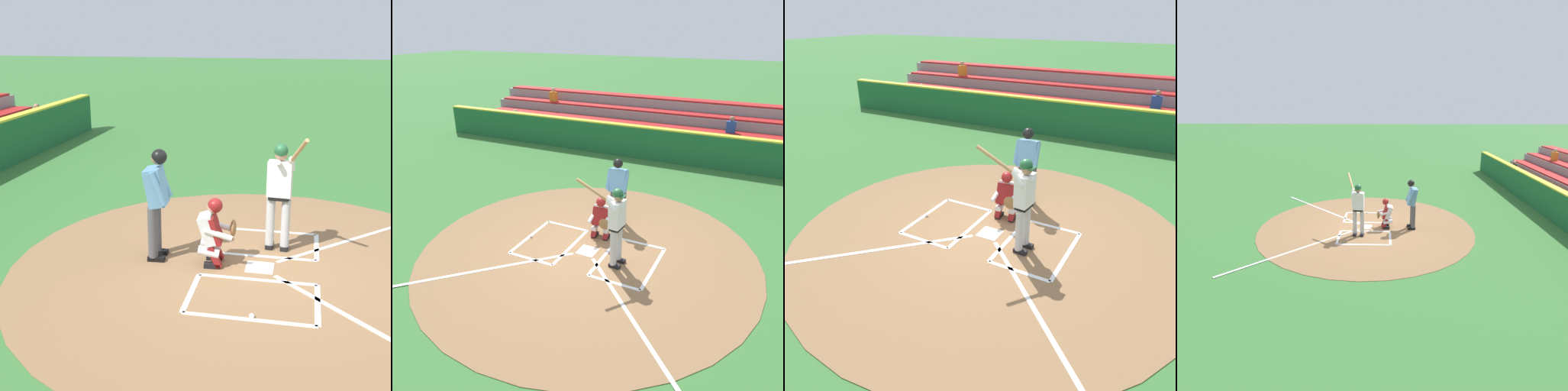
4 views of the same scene
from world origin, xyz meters
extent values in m
plane|color=#387033|center=(0.00, 0.00, 0.00)|extent=(120.00, 120.00, 0.00)
cylinder|color=olive|center=(0.00, 0.00, 0.01)|extent=(8.00, 8.00, 0.01)
cube|color=white|center=(0.00, 0.00, 0.01)|extent=(0.44, 0.44, 0.01)
cube|color=white|center=(-1.05, -0.90, 0.01)|extent=(1.20, 0.08, 0.01)
cube|color=white|center=(-1.05, 0.90, 0.01)|extent=(1.20, 0.08, 0.01)
cube|color=white|center=(-0.45, 0.00, 0.01)|extent=(0.08, 1.80, 0.01)
cube|color=white|center=(-1.65, 0.00, 0.01)|extent=(0.08, 1.80, 0.01)
cube|color=white|center=(1.05, -0.90, 0.01)|extent=(1.20, 0.08, 0.01)
cube|color=white|center=(1.05, 0.90, 0.01)|extent=(1.20, 0.08, 0.01)
cube|color=white|center=(0.45, 0.00, 0.01)|extent=(0.08, 1.80, 0.01)
cube|color=white|center=(1.65, 0.00, 0.01)|extent=(0.08, 1.80, 0.01)
cube|color=white|center=(2.10, 2.10, 0.01)|extent=(3.73, 3.73, 0.01)
cube|color=white|center=(-2.10, 2.10, 0.01)|extent=(3.73, 3.73, 0.01)
cylinder|color=#BCBCBC|center=(-0.83, 0.09, 0.50)|extent=(0.15, 0.15, 0.84)
cube|color=black|center=(-0.87, 0.09, 0.04)|extent=(0.27, 0.14, 0.09)
cylinder|color=#BCBCBC|center=(-0.80, 0.35, 0.50)|extent=(0.15, 0.15, 0.84)
cube|color=black|center=(-0.84, 0.35, 0.04)|extent=(0.27, 0.14, 0.09)
cube|color=black|center=(-0.82, 0.22, 0.97)|extent=(0.25, 0.36, 0.10)
cube|color=white|center=(-0.82, 0.22, 1.28)|extent=(0.27, 0.42, 0.60)
sphere|color=#9E7051|center=(-0.84, 0.22, 1.69)|extent=(0.21, 0.21, 0.21)
sphere|color=#1E512D|center=(-0.82, 0.22, 1.76)|extent=(0.23, 0.23, 0.23)
cube|color=#1E512D|center=(-0.93, 0.23, 1.73)|extent=(0.12, 0.18, 0.02)
cylinder|color=white|center=(-0.77, 0.20, 1.56)|extent=(0.43, 0.13, 0.21)
cylinder|color=white|center=(-0.75, 0.41, 1.56)|extent=(0.27, 0.11, 0.29)
cylinder|color=#AD7F4C|center=(-0.38, 0.51, 1.86)|extent=(0.70, 0.31, 0.53)
cylinder|color=#AD7F4C|center=(-0.70, 0.39, 1.62)|extent=(0.09, 0.10, 0.08)
cube|color=black|center=(-0.17, -0.77, 0.04)|extent=(0.13, 0.27, 0.09)
cube|color=maroon|center=(-0.17, -0.73, 0.20)|extent=(0.13, 0.25, 0.37)
cylinder|color=silver|center=(-0.16, -0.83, 0.28)|extent=(0.17, 0.37, 0.21)
cube|color=black|center=(0.15, -0.75, 0.04)|extent=(0.13, 0.27, 0.09)
cube|color=maroon|center=(0.15, -0.71, 0.20)|extent=(0.13, 0.25, 0.37)
cylinder|color=silver|center=(0.16, -0.81, 0.28)|extent=(0.17, 0.37, 0.21)
cube|color=silver|center=(0.00, -0.83, 0.62)|extent=(0.42, 0.38, 0.52)
cube|color=maroon|center=(-0.01, -0.72, 0.62)|extent=(0.43, 0.24, 0.46)
sphere|color=tan|center=(-0.01, -0.76, 0.99)|extent=(0.21, 0.21, 0.21)
sphere|color=maroon|center=(-0.01, -0.74, 1.01)|extent=(0.24, 0.24, 0.24)
cylinder|color=silver|center=(-0.21, -0.67, 0.60)|extent=(0.12, 0.45, 0.20)
cylinder|color=silver|center=(0.19, -0.65, 0.60)|extent=(0.12, 0.45, 0.20)
ellipsoid|color=brown|center=(-0.22, -0.47, 0.57)|extent=(0.29, 0.12, 0.28)
cylinder|color=#4C4C51|center=(-0.20, -1.76, 0.51)|extent=(0.16, 0.16, 0.86)
cube|color=black|center=(-0.21, -1.71, 0.04)|extent=(0.14, 0.29, 0.09)
cylinder|color=#4C4C51|center=(0.08, -1.75, 0.51)|extent=(0.16, 0.16, 0.86)
cube|color=black|center=(0.07, -1.70, 0.04)|extent=(0.14, 0.29, 0.09)
cube|color=#5B8EB7|center=(-0.06, -1.71, 1.25)|extent=(0.46, 0.38, 0.66)
sphere|color=#9E7051|center=(-0.07, -1.67, 1.72)|extent=(0.22, 0.22, 0.22)
sphere|color=black|center=(-0.07, -1.65, 1.74)|extent=(0.25, 0.25, 0.25)
cylinder|color=#5B8EB7|center=(-0.31, -1.64, 1.28)|extent=(0.11, 0.29, 0.56)
cylinder|color=#5B8EB7|center=(0.17, -1.62, 1.28)|extent=(0.11, 0.29, 0.56)
sphere|color=white|center=(1.59, 0.04, 0.04)|extent=(0.07, 0.07, 0.07)
cube|color=#1E6033|center=(0.00, -7.50, 0.62)|extent=(22.00, 0.36, 1.25)
cube|color=yellow|center=(0.00, -7.50, 1.28)|extent=(22.00, 0.32, 0.06)
cube|color=gray|center=(0.00, -8.53, 0.23)|extent=(20.00, 0.85, 0.45)
cube|color=red|center=(0.00, -8.53, 0.49)|extent=(19.60, 0.72, 0.08)
cube|color=gray|center=(0.00, -9.38, 0.45)|extent=(20.00, 0.85, 0.90)
cube|color=red|center=(0.00, -9.38, 0.94)|extent=(19.60, 0.72, 0.08)
cube|color=gray|center=(0.00, -10.22, 0.68)|extent=(20.00, 0.85, 1.35)
cube|color=red|center=(0.00, -10.22, 1.39)|extent=(19.60, 0.72, 0.08)
cube|color=gray|center=(0.00, -11.07, 0.90)|extent=(20.00, 0.85, 1.80)
cube|color=red|center=(0.00, -11.07, 1.84)|extent=(19.60, 0.72, 0.08)
cube|color=#284C9E|center=(-1.92, -9.32, 1.21)|extent=(0.36, 0.22, 0.46)
sphere|color=#9E7051|center=(-1.92, -9.32, 1.55)|extent=(0.20, 0.20, 0.20)
cube|color=orange|center=(6.91, -10.17, 1.66)|extent=(0.36, 0.22, 0.46)
sphere|color=tan|center=(6.91, -10.17, 2.00)|extent=(0.20, 0.20, 0.20)
cube|color=black|center=(8.10, -8.47, 0.76)|extent=(0.36, 0.22, 0.46)
sphere|color=beige|center=(8.10, -8.47, 1.10)|extent=(0.20, 0.20, 0.20)
camera|label=1|loc=(7.98, 0.59, 3.71)|focal=49.76mm
camera|label=2|loc=(-3.57, 7.30, 5.03)|focal=36.06mm
camera|label=3|loc=(-3.17, 6.08, 4.17)|focal=35.21mm
camera|label=4|loc=(-11.83, -0.64, 4.60)|focal=30.59mm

